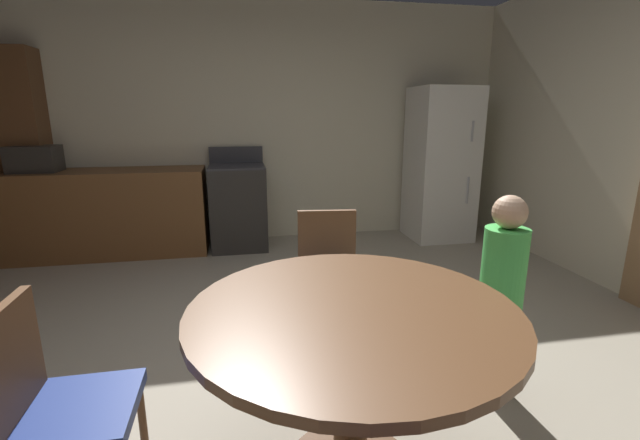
% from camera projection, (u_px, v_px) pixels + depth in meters
% --- Properties ---
extents(ground_plane, '(14.00, 14.00, 0.00)m').
position_uv_depth(ground_plane, '(303.00, 389.00, 2.39)').
color(ground_plane, '#A89E89').
extents(wall_back, '(5.91, 0.12, 2.70)m').
position_uv_depth(wall_back, '(262.00, 124.00, 5.01)').
color(wall_back, beige).
rests_on(wall_back, ground).
extents(kitchen_counter, '(2.00, 0.60, 0.90)m').
position_uv_depth(kitchen_counter, '(108.00, 213.00, 4.55)').
color(kitchen_counter, brown).
rests_on(kitchen_counter, ground).
extents(pantry_column, '(0.44, 0.36, 2.10)m').
position_uv_depth(pantry_column, '(25.00, 155.00, 4.43)').
color(pantry_column, brown).
rests_on(pantry_column, ground).
extents(oven_range, '(0.60, 0.60, 1.10)m').
position_uv_depth(oven_range, '(238.00, 206.00, 4.80)').
color(oven_range, '#2D2B28').
rests_on(oven_range, ground).
extents(refrigerator, '(0.68, 0.68, 1.76)m').
position_uv_depth(refrigerator, '(440.00, 165.00, 5.07)').
color(refrigerator, white).
rests_on(refrigerator, ground).
extents(microwave, '(0.44, 0.32, 0.26)m').
position_uv_depth(microwave, '(34.00, 159.00, 4.30)').
color(microwave, '#2D2B28').
rests_on(microwave, kitchen_counter).
extents(dining_table, '(1.28, 1.28, 0.76)m').
position_uv_depth(dining_table, '(352.00, 343.00, 1.70)').
color(dining_table, brown).
rests_on(dining_table, ground).
extents(chair_west, '(0.40, 0.40, 0.87)m').
position_uv_depth(chair_west, '(55.00, 402.00, 1.52)').
color(chair_west, brown).
rests_on(chair_west, ground).
extents(chair_north, '(0.45, 0.45, 0.87)m').
position_uv_depth(chair_north, '(328.00, 270.00, 2.77)').
color(chair_north, brown).
rests_on(chair_north, ground).
extents(person_child, '(0.29, 0.29, 1.09)m').
position_uv_depth(person_child, '(501.00, 292.00, 2.25)').
color(person_child, '#665B51').
rests_on(person_child, ground).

